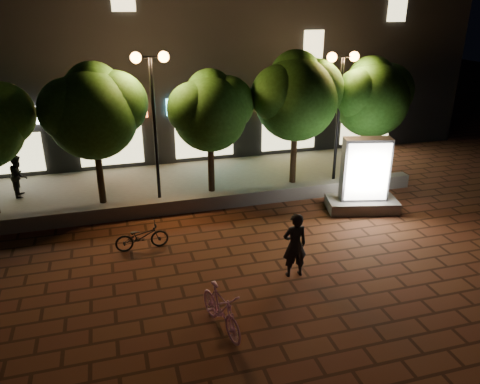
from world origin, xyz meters
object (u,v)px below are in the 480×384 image
object	(u,v)px
tree_left	(94,109)
street_lamp_right	(341,84)
pedestrian	(19,176)
ad_kiosk	(364,182)
scooter_pink	(221,309)
tree_mid	(211,108)
tree_far_right	(373,95)
rider	(295,245)
scooter_parked	(142,236)
tree_right	(297,94)
street_lamp_left	(152,90)

from	to	relation	value
tree_left	street_lamp_right	bearing A→B (deg)	-1.68
tree_left	pedestrian	bearing A→B (deg)	154.45
ad_kiosk	pedestrian	distance (m)	12.40
scooter_pink	tree_left	bearing A→B (deg)	92.87
tree_mid	tree_far_right	bearing A→B (deg)	0.00
street_lamp_right	scooter_pink	xyz separation A→B (m)	(-6.58, -7.70, -3.37)
tree_mid	scooter_pink	xyz separation A→B (m)	(-1.63, -7.96, -2.69)
rider	scooter_parked	world-z (taller)	rider
rider	tree_mid	bearing A→B (deg)	-82.70
tree_far_right	rider	distance (m)	8.90
tree_mid	tree_right	distance (m)	3.32
tree_right	scooter_pink	xyz separation A→B (m)	(-4.93, -7.96, -3.04)
tree_mid	street_lamp_right	xyz separation A→B (m)	(4.95, -0.26, 0.68)
tree_mid	street_lamp_right	size ratio (longest dim) A/B	0.90
tree_right	street_lamp_left	xyz separation A→B (m)	(-5.36, -0.26, 0.46)
street_lamp_right	ad_kiosk	bearing A→B (deg)	-96.34
ad_kiosk	street_lamp_right	bearing A→B (deg)	83.66
street_lamp_right	pedestrian	world-z (taller)	street_lamp_right
tree_far_right	scooter_parked	distance (m)	10.63
tree_right	street_lamp_left	size ratio (longest dim) A/B	0.98
street_lamp_left	ad_kiosk	distance (m)	7.84
street_lamp_right	pedestrian	bearing A→B (deg)	172.02
pedestrian	tree_right	bearing A→B (deg)	-98.00
tree_right	ad_kiosk	xyz separation A→B (m)	(1.33, -3.05, -2.52)
scooter_pink	pedestrian	size ratio (longest dim) A/B	1.13
tree_mid	street_lamp_right	world-z (taller)	street_lamp_right
ad_kiosk	scooter_pink	xyz separation A→B (m)	(-6.27, -4.91, -0.52)
tree_left	tree_mid	world-z (taller)	tree_left
tree_mid	street_lamp_right	bearing A→B (deg)	-3.04
tree_right	street_lamp_left	world-z (taller)	street_lamp_left
tree_left	tree_right	size ratio (longest dim) A/B	0.97
street_lamp_right	tree_left	bearing A→B (deg)	178.32
street_lamp_left	pedestrian	bearing A→B (deg)	161.15
tree_right	pedestrian	bearing A→B (deg)	172.19
street_lamp_right	scooter_parked	size ratio (longest dim) A/B	3.22
rider	scooter_pink	bearing A→B (deg)	34.78
tree_right	ad_kiosk	world-z (taller)	tree_right
ad_kiosk	tree_left	bearing A→B (deg)	160.55
tree_right	street_lamp_right	xyz separation A→B (m)	(1.64, -0.26, 0.33)
street_lamp_right	scooter_parked	world-z (taller)	street_lamp_right
scooter_parked	pedestrian	bearing A→B (deg)	34.85
pedestrian	street_lamp_left	bearing A→B (deg)	-109.05
tree_far_right	street_lamp_left	size ratio (longest dim) A/B	0.92
scooter_pink	pedestrian	bearing A→B (deg)	105.83
rider	pedestrian	bearing A→B (deg)	-44.70
tree_mid	pedestrian	distance (m)	7.45
tree_far_right	scooter_pink	bearing A→B (deg)	-135.61
tree_right	tree_far_right	bearing A→B (deg)	-0.00
tree_far_right	scooter_parked	bearing A→B (deg)	-158.30
tree_mid	scooter_parked	bearing A→B (deg)	-128.33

